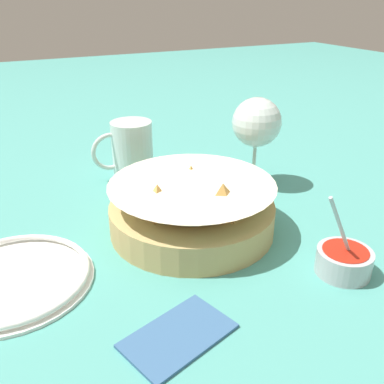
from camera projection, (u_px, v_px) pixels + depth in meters
The scene contains 7 objects.
ground_plane at pixel (176, 238), 0.67m from camera, with size 4.00×4.00×0.00m, color teal.
food_basket at pixel (192, 209), 0.67m from camera, with size 0.26×0.26×0.10m.
sauce_cup at pixel (344, 260), 0.58m from camera, with size 0.08×0.07×0.12m.
wine_glass at pixel (257, 125), 0.80m from camera, with size 0.09×0.09×0.17m.
beer_mug at pixel (132, 151), 0.87m from camera, with size 0.13×0.08×0.11m.
side_plate at pixel (12, 278), 0.56m from camera, with size 0.21×0.21×0.01m.
napkin at pixel (178, 334), 0.48m from camera, with size 0.14×0.11×0.01m.
Camera 1 is at (0.23, 0.52, 0.35)m, focal length 40.00 mm.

